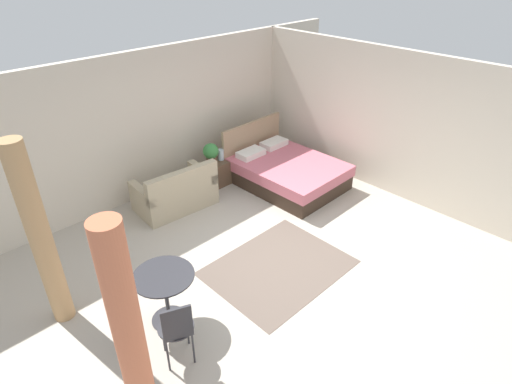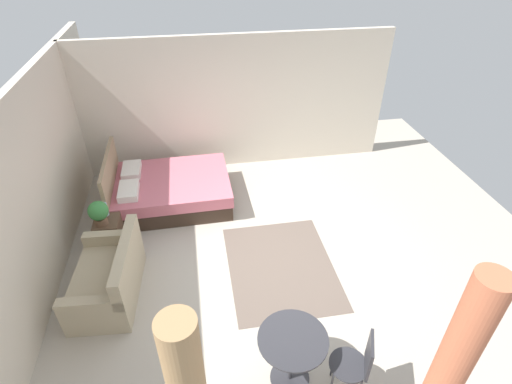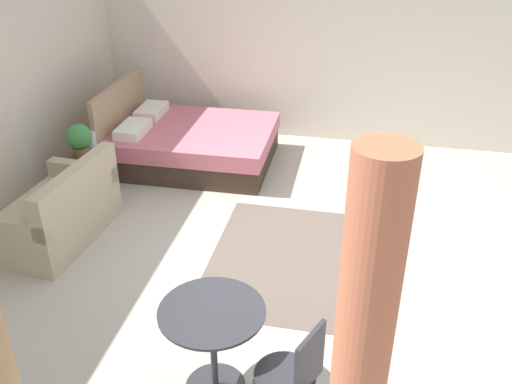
{
  "view_description": "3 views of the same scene",
  "coord_description": "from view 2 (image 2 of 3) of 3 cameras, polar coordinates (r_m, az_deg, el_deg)",
  "views": [
    {
      "loc": [
        -3.74,
        -3.43,
        4.16
      ],
      "look_at": [
        0.1,
        0.51,
        0.89
      ],
      "focal_mm": 29.59,
      "sensor_mm": 36.0,
      "label": 1
    },
    {
      "loc": [
        -4.23,
        0.86,
        4.31
      ],
      "look_at": [
        0.58,
        0.03,
        0.9
      ],
      "focal_mm": 27.54,
      "sensor_mm": 36.0,
      "label": 2
    },
    {
      "loc": [
        -4.72,
        -0.84,
        3.29
      ],
      "look_at": [
        0.08,
        0.17,
        0.6
      ],
      "focal_mm": 39.39,
      "sensor_mm": 36.0,
      "label": 3
    }
  ],
  "objects": [
    {
      "name": "potted_plant",
      "position": [
        6.33,
        -21.9,
        -2.75
      ],
      "size": [
        0.3,
        0.3,
        0.4
      ],
      "color": "brown",
      "rests_on": "nightstand"
    },
    {
      "name": "bed",
      "position": [
        7.29,
        -12.54,
        0.33
      ],
      "size": [
        1.6,
        2.08,
        1.05
      ],
      "color": "#38281E",
      "rests_on": "ground"
    },
    {
      "name": "vase",
      "position": [
        6.56,
        -21.19,
        -2.35
      ],
      "size": [
        0.12,
        0.12,
        0.22
      ],
      "color": "silver",
      "rests_on": "nightstand"
    },
    {
      "name": "balcony_table",
      "position": [
        4.53,
        5.25,
        -22.02
      ],
      "size": [
        0.75,
        0.75,
        0.74
      ],
      "color": "#2D2D33",
      "rests_on": "ground"
    },
    {
      "name": "cafe_chair_near_window",
      "position": [
        4.52,
        14.58,
        -22.79
      ],
      "size": [
        0.54,
        0.54,
        0.93
      ],
      "color": "#2D2D33",
      "rests_on": "ground"
    },
    {
      "name": "curtain_left",
      "position": [
        3.84,
        25.54,
        -23.72
      ],
      "size": [
        0.26,
        0.26,
        2.46
      ],
      "color": "#D1704C",
      "rests_on": "ground"
    },
    {
      "name": "nightstand",
      "position": [
        6.67,
        -20.52,
        -5.35
      ],
      "size": [
        0.51,
        0.38,
        0.48
      ],
      "color": "brown",
      "rests_on": "ground"
    },
    {
      "name": "area_rug",
      "position": [
        6.04,
        3.63,
        -10.72
      ],
      "size": [
        1.99,
        1.55,
        0.01
      ],
      "primitive_type": "cube",
      "color": "#66564C",
      "rests_on": "ground"
    },
    {
      "name": "wall_back",
      "position": [
        5.62,
        -30.7,
        -2.81
      ],
      "size": [
        9.1,
        0.12,
        2.65
      ],
      "primitive_type": "cube",
      "color": "beige",
      "rests_on": "ground"
    },
    {
      "name": "couch",
      "position": [
        5.82,
        -20.49,
        -11.73
      ],
      "size": [
        1.42,
        0.91,
        0.86
      ],
      "color": "tan",
      "rests_on": "ground"
    },
    {
      "name": "wall_right",
      "position": [
        7.92,
        -2.85,
        12.67
      ],
      "size": [
        0.12,
        6.08,
        2.65
      ],
      "primitive_type": "cube",
      "color": "beige",
      "rests_on": "ground"
    },
    {
      "name": "ground_plane",
      "position": [
        6.11,
        1.26,
        -10.13
      ],
      "size": [
        9.1,
        9.08,
        0.02
      ],
      "primitive_type": "cube",
      "color": "#B2A899"
    }
  ]
}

